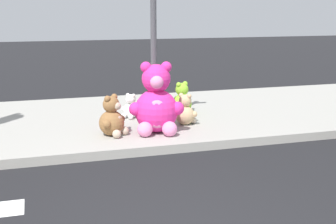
% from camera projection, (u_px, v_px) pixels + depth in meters
% --- Properties ---
extents(sidewalk, '(28.00, 4.40, 0.15)m').
position_uv_depth(sidewalk, '(95.00, 121.00, 9.08)').
color(sidewalk, '#9E9B93').
rests_on(sidewalk, ground_plane).
extents(sign_pole, '(0.56, 0.11, 3.20)m').
position_uv_depth(sign_pole, '(154.00, 32.00, 8.21)').
color(sign_pole, '#4C4C51').
rests_on(sign_pole, sidewalk).
extents(plush_pink_large, '(0.94, 0.87, 1.24)m').
position_uv_depth(plush_pink_large, '(156.00, 105.00, 7.90)').
color(plush_pink_large, '#F22D93').
rests_on(plush_pink_large, sidewalk).
extents(plush_red, '(0.37, 0.42, 0.54)m').
position_uv_depth(plush_red, '(155.00, 105.00, 9.23)').
color(plush_red, red).
rests_on(plush_red, sidewalk).
extents(plush_white, '(0.35, 0.35, 0.49)m').
position_uv_depth(plush_white, '(130.00, 108.00, 9.01)').
color(plush_white, white).
rests_on(plush_white, sidewalk).
extents(plush_lime, '(0.47, 0.48, 0.67)m').
position_uv_depth(plush_lime, '(181.00, 101.00, 9.38)').
color(plush_lime, '#8CD133').
rests_on(plush_lime, sidewalk).
extents(plush_tan, '(0.42, 0.42, 0.59)m').
position_uv_depth(plush_tan, '(185.00, 112.00, 8.50)').
color(plush_tan, tan).
rests_on(plush_tan, sidewalk).
extents(plush_brown, '(0.51, 0.51, 0.71)m').
position_uv_depth(plush_brown, '(113.00, 119.00, 7.75)').
color(plush_brown, olive).
rests_on(plush_brown, sidewalk).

